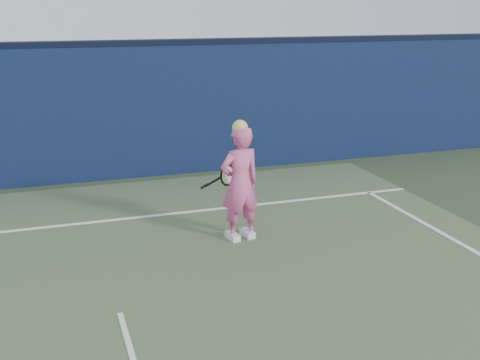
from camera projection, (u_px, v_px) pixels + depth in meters
name	position (u px, v px, depth m)	size (l,w,h in m)	color
backstop_wall	(77.00, 115.00, 11.18)	(24.00, 0.40, 2.50)	#0C1A36
wall_cap	(71.00, 44.00, 10.82)	(24.00, 0.42, 0.10)	black
player	(240.00, 183.00, 8.41)	(0.66, 0.49, 1.73)	#DF5694
racket	(226.00, 176.00, 8.81)	(0.60, 0.26, 0.33)	black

